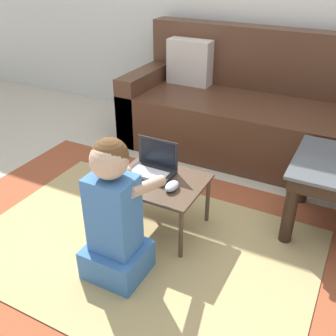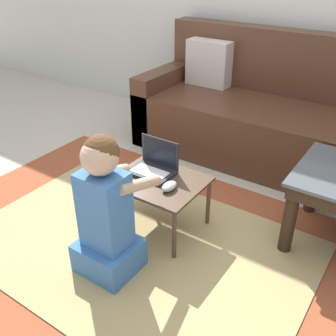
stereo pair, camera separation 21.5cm
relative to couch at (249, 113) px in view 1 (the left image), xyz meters
name	(u,v)px [view 1 (the left image)]	position (x,y,z in m)	size (l,w,h in m)	color
ground_plane	(172,226)	(-0.07, -1.18, -0.31)	(16.00, 16.00, 0.00)	beige
area_rug	(141,248)	(-0.13, -1.43, -0.30)	(2.54, 1.74, 0.01)	#9E4C2D
couch	(249,113)	(0.00, 0.00, 0.00)	(1.91, 0.80, 0.91)	#4C2D1E
laptop_desk	(159,186)	(-0.13, -1.22, -0.02)	(0.49, 0.40, 0.32)	#4C3828
laptop	(152,168)	(-0.20, -1.17, 0.05)	(0.25, 0.18, 0.19)	#232328
computer_mouse	(172,186)	(-0.02, -1.27, 0.04)	(0.06, 0.11, 0.04)	#B2B7C1
person_seated	(115,216)	(-0.13, -1.64, 0.04)	(0.29, 0.42, 0.75)	#3D70B2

